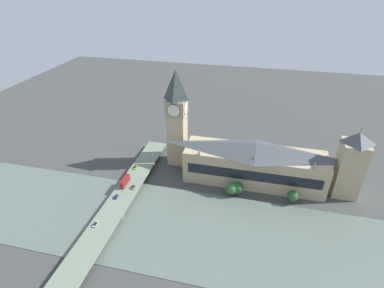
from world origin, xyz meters
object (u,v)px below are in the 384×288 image
(clock_tower, at_px, (177,117))
(car_southbound_tail, at_px, (133,187))
(car_northbound_mid, at_px, (116,197))
(parliament_hall, at_px, (254,162))
(victoria_tower, at_px, (350,165))
(double_decker_bus_mid, at_px, (125,181))
(car_northbound_tail, at_px, (135,167))
(car_southbound_mid, at_px, (95,224))
(road_bridge, at_px, (112,211))

(clock_tower, xyz_separation_m, car_southbound_tail, (-43.66, 17.94, -32.32))
(clock_tower, distance_m, car_southbound_tail, 57.21)
(clock_tower, distance_m, car_northbound_mid, 68.43)
(parliament_hall, bearing_deg, car_northbound_mid, 118.12)
(parliament_hall, relative_size, victoria_tower, 1.91)
(clock_tower, xyz_separation_m, double_decker_bus_mid, (-41.17, 24.60, -30.40))
(double_decker_bus_mid, bearing_deg, car_northbound_tail, 2.79)
(car_southbound_mid, bearing_deg, car_southbound_tail, -11.80)
(car_northbound_tail, height_order, car_southbound_mid, car_northbound_tail)
(double_decker_bus_mid, height_order, car_southbound_mid, double_decker_bus_mid)
(victoria_tower, xyz_separation_m, car_northbound_tail, (-10.89, 141.02, -17.13))
(car_southbound_tail, bearing_deg, parliament_hall, -66.73)
(parliament_hall, relative_size, double_decker_bus_mid, 8.27)
(victoria_tower, bearing_deg, car_southbound_mid, 115.74)
(road_bridge, distance_m, double_decker_bus_mid, 25.49)
(clock_tower, bearing_deg, victoria_tower, -95.61)
(clock_tower, height_order, car_southbound_mid, clock_tower)
(car_southbound_mid, distance_m, car_southbound_tail, 36.36)
(car_northbound_tail, distance_m, car_southbound_mid, 57.02)
(clock_tower, bearing_deg, parliament_hall, -101.29)
(parliament_hall, height_order, car_southbound_tail, parliament_hall)
(car_northbound_mid, xyz_separation_m, car_northbound_tail, (32.82, 0.91, 0.00))
(double_decker_bus_mid, relative_size, car_northbound_tail, 2.60)
(victoria_tower, xyz_separation_m, road_bridge, (-54.91, 137.20, -18.72))
(car_northbound_tail, bearing_deg, road_bridge, -175.04)
(parliament_hall, xyz_separation_m, clock_tower, (11.39, 57.09, 22.62))
(victoria_tower, xyz_separation_m, car_southbound_mid, (-67.91, 140.87, -17.15))
(car_northbound_mid, bearing_deg, victoria_tower, -72.67)
(car_southbound_tail, bearing_deg, car_northbound_mid, 149.66)
(parliament_hall, distance_m, clock_tower, 62.45)
(parliament_hall, distance_m, car_northbound_tail, 83.89)
(double_decker_bus_mid, xyz_separation_m, car_southbound_tail, (-2.49, -6.66, -1.92))
(parliament_hall, xyz_separation_m, car_southbound_tail, (-32.26, 75.03, -9.71))
(victoria_tower, distance_m, car_northbound_tail, 142.47)
(parliament_hall, relative_size, clock_tower, 1.30)
(car_northbound_mid, bearing_deg, car_northbound_tail, 1.60)
(victoria_tower, relative_size, car_southbound_mid, 10.81)
(car_northbound_tail, bearing_deg, car_northbound_mid, -178.40)
(car_northbound_tail, relative_size, car_southbound_mid, 0.96)
(car_southbound_tail, bearing_deg, car_northbound_tail, 19.49)
(road_bridge, height_order, car_northbound_mid, car_northbound_mid)
(clock_tower, bearing_deg, car_northbound_mid, 155.91)
(car_northbound_tail, bearing_deg, car_southbound_tail, -160.51)
(double_decker_bus_mid, bearing_deg, car_northbound_mid, 179.96)
(clock_tower, height_order, double_decker_bus_mid, clock_tower)
(road_bridge, distance_m, car_northbound_mid, 11.68)
(clock_tower, distance_m, double_decker_bus_mid, 56.79)
(double_decker_bus_mid, distance_m, car_southbound_mid, 38.14)
(road_bridge, bearing_deg, car_northbound_mid, 14.56)
(victoria_tower, bearing_deg, car_northbound_tail, 94.42)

